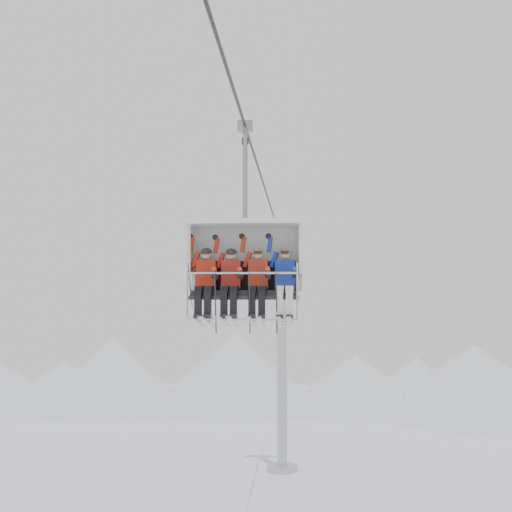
# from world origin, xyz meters

# --- Properties ---
(ridgeline) EXTENTS (72.00, 21.00, 7.00)m
(ridgeline) POSITION_xyz_m (-1.58, 42.05, 2.84)
(ridgeline) COLOR silver
(ridgeline) RESTS_ON ground
(lift_tower_right) EXTENTS (2.00, 1.80, 13.48)m
(lift_tower_right) POSITION_xyz_m (0.00, 22.00, 5.78)
(lift_tower_right) COLOR #ABADB2
(lift_tower_right) RESTS_ON ground
(haul_cable) EXTENTS (0.06, 50.00, 0.06)m
(haul_cable) POSITION_xyz_m (0.00, 0.00, 13.30)
(haul_cable) COLOR #2C2C31
(haul_cable) RESTS_ON lift_tower_left
(chairlift_carrier) EXTENTS (2.26, 1.17, 3.98)m
(chairlift_carrier) POSITION_xyz_m (0.00, -3.03, 10.65)
(chairlift_carrier) COLOR black
(chairlift_carrier) RESTS_ON haul_cable
(skier_far_left) EXTENTS (0.39, 1.69, 1.55)m
(skier_far_left) POSITION_xyz_m (-0.76, -3.34, 10.19)
(skier_far_left) COLOR red
(skier_far_left) RESTS_ON chairlift_carrier
(skier_center_left) EXTENTS (0.38, 1.69, 1.53)m
(skier_center_left) POSITION_xyz_m (-0.27, -3.34, 10.18)
(skier_center_left) COLOR #A42219
(skier_center_left) RESTS_ON chairlift_carrier
(skier_center_right) EXTENTS (0.39, 1.69, 1.55)m
(skier_center_right) POSITION_xyz_m (0.27, -3.34, 10.19)
(skier_center_right) COLOR #A32B1B
(skier_center_right) RESTS_ON chairlift_carrier
(skier_far_right) EXTENTS (0.39, 1.69, 1.55)m
(skier_far_right) POSITION_xyz_m (0.79, -3.34, 10.19)
(skier_far_right) COLOR #19319C
(skier_far_right) RESTS_ON chairlift_carrier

